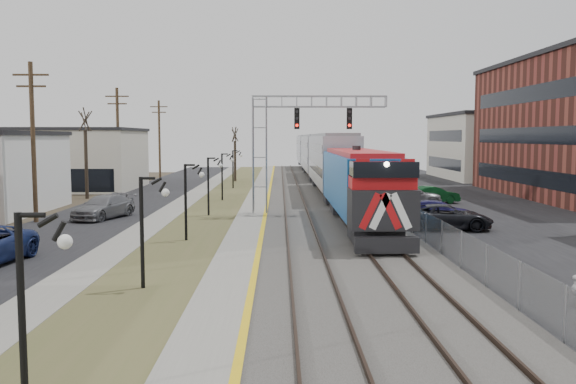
{
  "coord_description": "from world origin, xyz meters",
  "views": [
    {
      "loc": [
        0.84,
        -13.22,
        5.39
      ],
      "look_at": [
        1.27,
        17.51,
        2.6
      ],
      "focal_mm": 38.0,
      "sensor_mm": 36.0,
      "label": 1
    }
  ],
  "objects": [
    {
      "name": "car_lot_c",
      "position": [
        10.5,
        21.6,
        0.73
      ],
      "size": [
        5.46,
        2.94,
        1.46
      ],
      "primitive_type": "imported",
      "rotation": [
        0.0,
        0.0,
        1.47
      ],
      "color": "black",
      "rests_on": "ground"
    },
    {
      "name": "car_street_b",
      "position": [
        -10.74,
        26.69,
        0.76
      ],
      "size": [
        3.71,
        5.64,
        1.52
      ],
      "primitive_type": "imported",
      "rotation": [
        0.0,
        0.0,
        -0.33
      ],
      "color": "slate",
      "rests_on": "ground"
    },
    {
      "name": "parking_lot",
      "position": [
        16.0,
        35.0,
        0.02
      ],
      "size": [
        16.0,
        120.0,
        0.04
      ],
      "primitive_type": "cube",
      "color": "black",
      "rests_on": "ground"
    },
    {
      "name": "fence",
      "position": [
        8.2,
        35.0,
        0.8
      ],
      "size": [
        0.04,
        120.0,
        1.6
      ],
      "primitive_type": "cube",
      "color": "gray",
      "rests_on": "ground"
    },
    {
      "name": "track_near",
      "position": [
        2.0,
        35.0,
        0.28
      ],
      "size": [
        1.58,
        120.0,
        0.15
      ],
      "color": "#2D2119",
      "rests_on": "ballast_bed"
    },
    {
      "name": "ground",
      "position": [
        0.0,
        0.0,
        0.0
      ],
      "size": [
        160.0,
        160.0,
        0.0
      ],
      "primitive_type": "plane",
      "color": "#473D2D",
      "rests_on": "ground"
    },
    {
      "name": "platform_edge",
      "position": [
        -0.12,
        35.0,
        0.24
      ],
      "size": [
        0.24,
        120.0,
        0.01
      ],
      "primitive_type": "cube",
      "color": "gold",
      "rests_on": "platform"
    },
    {
      "name": "track_far",
      "position": [
        5.5,
        35.0,
        0.28
      ],
      "size": [
        1.58,
        120.0,
        0.15
      ],
      "color": "#2D2119",
      "rests_on": "ballast_bed"
    },
    {
      "name": "utility_poles",
      "position": [
        -14.5,
        25.0,
        5.0
      ],
      "size": [
        0.28,
        80.28,
        10.0
      ],
      "color": "#4C3823",
      "rests_on": "ground"
    },
    {
      "name": "lampposts",
      "position": [
        -4.0,
        18.29,
        2.0
      ],
      "size": [
        0.14,
        62.14,
        4.0
      ],
      "color": "black",
      "rests_on": "ground"
    },
    {
      "name": "car_lot_d",
      "position": [
        11.02,
        25.35,
        0.64
      ],
      "size": [
        4.69,
        2.74,
        1.28
      ],
      "primitive_type": "imported",
      "rotation": [
        0.0,
        0.0,
        1.34
      ],
      "color": "#1B1752",
      "rests_on": "ground"
    },
    {
      "name": "grass_median",
      "position": [
        -4.0,
        35.0,
        0.03
      ],
      "size": [
        4.0,
        120.0,
        0.06
      ],
      "primitive_type": "cube",
      "color": "#4E512B",
      "rests_on": "ground"
    },
    {
      "name": "ballast_bed",
      "position": [
        4.0,
        35.0,
        0.1
      ],
      "size": [
        8.0,
        120.0,
        0.2
      ],
      "primitive_type": "cube",
      "color": "#595651",
      "rests_on": "ground"
    },
    {
      "name": "sidewalk",
      "position": [
        -7.0,
        35.0,
        0.04
      ],
      "size": [
        2.0,
        120.0,
        0.08
      ],
      "primitive_type": "cube",
      "color": "gray",
      "rests_on": "ground"
    },
    {
      "name": "platform",
      "position": [
        -1.0,
        35.0,
        0.12
      ],
      "size": [
        2.0,
        120.0,
        0.24
      ],
      "primitive_type": "cube",
      "color": "gray",
      "rests_on": "ground"
    },
    {
      "name": "bare_trees",
      "position": [
        -12.66,
        38.91,
        2.7
      ],
      "size": [
        12.3,
        42.3,
        5.95
      ],
      "color": "#382D23",
      "rests_on": "ground"
    },
    {
      "name": "train",
      "position": [
        5.5,
        57.33,
        2.92
      ],
      "size": [
        3.0,
        85.85,
        5.33
      ],
      "color": "#13539F",
      "rests_on": "ground"
    },
    {
      "name": "car_lot_e",
      "position": [
        11.03,
        33.9,
        0.82
      ],
      "size": [
        5.02,
        2.48,
        1.64
      ],
      "primitive_type": "imported",
      "rotation": [
        0.0,
        0.0,
        1.69
      ],
      "color": "gray",
      "rests_on": "ground"
    },
    {
      "name": "street_west",
      "position": [
        -11.5,
        35.0,
        0.02
      ],
      "size": [
        7.0,
        120.0,
        0.04
      ],
      "primitive_type": "cube",
      "color": "black",
      "rests_on": "ground"
    },
    {
      "name": "signal_gantry",
      "position": [
        1.22,
        27.99,
        5.59
      ],
      "size": [
        9.0,
        1.07,
        8.15
      ],
      "color": "gray",
      "rests_on": "ground"
    },
    {
      "name": "car_lot_f",
      "position": [
        13.19,
        35.42,
        0.69
      ],
      "size": [
        4.43,
        2.33,
        1.39
      ],
      "primitive_type": "imported",
      "rotation": [
        0.0,
        0.0,
        1.79
      ],
      "color": "#0C401B",
      "rests_on": "ground"
    }
  ]
}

